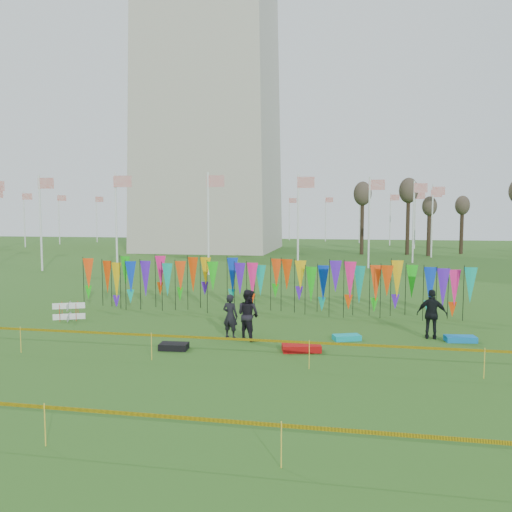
% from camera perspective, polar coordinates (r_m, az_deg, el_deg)
% --- Properties ---
extents(ground, '(160.00, 160.00, 0.00)m').
position_cam_1_polar(ground, '(17.82, -3.03, -10.60)').
color(ground, '#2E5618').
rests_on(ground, ground).
extents(flagpole_ring, '(57.40, 56.16, 8.00)m').
position_cam_1_polar(flagpole_ring, '(67.17, -5.06, 4.13)').
color(flagpole_ring, silver).
rests_on(flagpole_ring, ground).
extents(banner_row, '(18.64, 0.64, 2.48)m').
position_cam_1_polar(banner_row, '(24.06, 1.44, -2.70)').
color(banner_row, black).
rests_on(banner_row, ground).
extents(caution_tape_near, '(26.00, 0.02, 0.90)m').
position_cam_1_polar(caution_tape_near, '(16.07, -5.27, -9.45)').
color(caution_tape_near, '#DCAE04').
rests_on(caution_tape_near, ground).
extents(caution_tape_far, '(26.00, 0.02, 0.90)m').
position_cam_1_polar(caution_tape_far, '(10.60, -14.73, -17.21)').
color(caution_tape_far, '#DCAE04').
rests_on(caution_tape_far, ground).
extents(box_kite, '(0.71, 0.71, 0.78)m').
position_cam_1_polar(box_kite, '(24.02, -20.60, -5.92)').
color(box_kite, red).
rests_on(box_kite, ground).
extents(person_left, '(0.71, 0.59, 1.69)m').
position_cam_1_polar(person_left, '(19.22, -2.96, -6.86)').
color(person_left, black).
rests_on(person_left, ground).
extents(person_mid, '(1.10, 0.97, 1.92)m').
position_cam_1_polar(person_mid, '(18.89, -0.91, -6.72)').
color(person_mid, black).
rests_on(person_mid, ground).
extents(person_right, '(1.18, 0.78, 1.89)m').
position_cam_1_polar(person_right, '(20.18, 19.46, -6.29)').
color(person_right, black).
rests_on(person_right, ground).
extents(kite_bag_turquoise, '(1.12, 0.82, 0.20)m').
position_cam_1_polar(kite_bag_turquoise, '(19.32, 10.33, -9.15)').
color(kite_bag_turquoise, '#0BA7AF').
rests_on(kite_bag_turquoise, ground).
extents(kite_bag_red, '(1.42, 0.89, 0.24)m').
position_cam_1_polar(kite_bag_red, '(17.57, 5.21, -10.43)').
color(kite_bag_red, '#B20C0B').
rests_on(kite_bag_red, ground).
extents(kite_bag_black, '(1.01, 0.63, 0.23)m').
position_cam_1_polar(kite_bag_black, '(17.96, -9.37, -10.16)').
color(kite_bag_black, black).
rests_on(kite_bag_black, ground).
extents(kite_bag_teal, '(1.16, 0.66, 0.21)m').
position_cam_1_polar(kite_bag_teal, '(20.28, 22.32, -8.75)').
color(kite_bag_teal, '#0D73C2').
rests_on(kite_bag_teal, ground).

